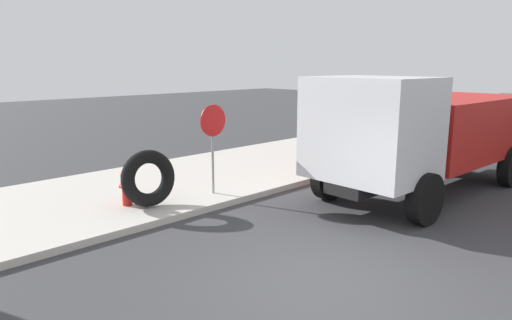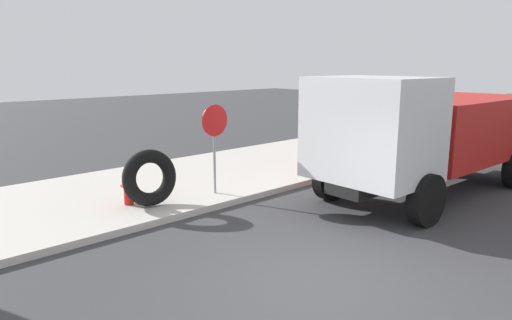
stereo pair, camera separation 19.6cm
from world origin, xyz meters
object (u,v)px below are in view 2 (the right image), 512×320
object	(u,v)px
fire_hydrant	(128,186)
loose_tire	(150,178)
stop_sign	(215,132)
dump_truck_red	(427,132)

from	to	relation	value
fire_hydrant	loose_tire	size ratio (longest dim) A/B	0.64
stop_sign	dump_truck_red	distance (m)	5.26
stop_sign	loose_tire	bearing A→B (deg)	174.22
fire_hydrant	loose_tire	world-z (taller)	loose_tire
dump_truck_red	stop_sign	bearing A→B (deg)	140.86
loose_tire	stop_sign	size ratio (longest dim) A/B	0.58
loose_tire	stop_sign	bearing A→B (deg)	-5.78
fire_hydrant	loose_tire	bearing A→B (deg)	-55.93
fire_hydrant	dump_truck_red	world-z (taller)	dump_truck_red
loose_tire	dump_truck_red	xyz separation A→B (m)	(5.79, -3.49, 0.82)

